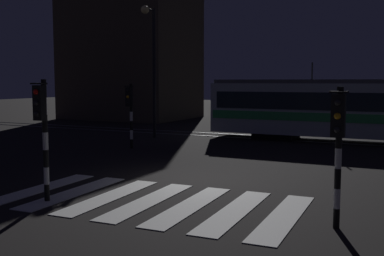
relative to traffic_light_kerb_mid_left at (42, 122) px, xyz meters
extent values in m
plane|color=black|center=(2.40, 4.21, -2.12)|extent=(120.00, 120.00, 0.00)
cube|color=#59595E|center=(2.40, 15.45, -2.10)|extent=(80.00, 0.12, 0.03)
cube|color=#59595E|center=(2.40, 16.88, -2.10)|extent=(80.00, 0.12, 0.03)
cube|color=silver|center=(-1.20, 1.13, -2.11)|extent=(0.86, 4.23, 0.02)
cube|color=silver|center=(0.00, 1.17, -2.11)|extent=(0.86, 4.23, 0.02)
cube|color=silver|center=(1.20, 1.22, -2.11)|extent=(0.86, 4.23, 0.02)
cube|color=silver|center=(2.40, 1.27, -2.11)|extent=(0.86, 4.23, 0.02)
cube|color=silver|center=(3.60, 1.31, -2.11)|extent=(0.86, 4.23, 0.02)
cube|color=silver|center=(4.80, 1.36, -2.11)|extent=(0.86, 4.23, 0.02)
cube|color=silver|center=(6.00, 1.41, -2.11)|extent=(0.86, 4.23, 0.02)
cylinder|color=black|center=(0.00, 0.09, -1.89)|extent=(0.14, 0.14, 0.46)
cylinder|color=white|center=(0.00, 0.09, -1.43)|extent=(0.14, 0.14, 0.46)
cylinder|color=black|center=(0.00, 0.09, -0.97)|extent=(0.14, 0.14, 0.46)
cylinder|color=white|center=(0.00, 0.09, -0.51)|extent=(0.14, 0.14, 0.46)
cylinder|color=black|center=(0.00, 0.09, -0.05)|extent=(0.14, 0.14, 0.46)
cylinder|color=white|center=(0.00, 0.09, 0.40)|extent=(0.14, 0.14, 0.46)
cylinder|color=black|center=(0.00, 0.09, 0.86)|extent=(0.14, 0.14, 0.46)
cube|color=black|center=(0.00, -0.08, 0.49)|extent=(0.28, 0.20, 0.90)
sphere|color=red|center=(0.00, -0.19, 0.77)|extent=(0.14, 0.14, 0.14)
sphere|color=black|center=(0.00, -0.19, 0.49)|extent=(0.14, 0.14, 0.14)
sphere|color=black|center=(0.00, -0.19, 0.21)|extent=(0.14, 0.14, 0.14)
cube|color=black|center=(0.00, -0.08, 0.98)|extent=(0.36, 0.24, 0.04)
cylinder|color=black|center=(-3.49, 9.39, -1.90)|extent=(0.14, 0.14, 0.43)
cylinder|color=white|center=(-3.49, 9.39, -1.46)|extent=(0.14, 0.14, 0.43)
cylinder|color=black|center=(-3.49, 9.39, -1.03)|extent=(0.14, 0.14, 0.43)
cylinder|color=white|center=(-3.49, 9.39, -0.60)|extent=(0.14, 0.14, 0.43)
cylinder|color=black|center=(-3.49, 9.39, -0.16)|extent=(0.14, 0.14, 0.43)
cylinder|color=white|center=(-3.49, 9.39, 0.27)|extent=(0.14, 0.14, 0.43)
cylinder|color=black|center=(-3.49, 9.39, 0.71)|extent=(0.14, 0.14, 0.43)
cube|color=black|center=(-3.49, 9.22, 0.32)|extent=(0.28, 0.20, 0.90)
sphere|color=black|center=(-3.49, 9.11, 0.60)|extent=(0.14, 0.14, 0.14)
sphere|color=orange|center=(-3.49, 9.11, 0.32)|extent=(0.14, 0.14, 0.14)
sphere|color=black|center=(-3.49, 9.11, 0.04)|extent=(0.14, 0.14, 0.14)
cube|color=black|center=(-3.49, 9.22, 0.81)|extent=(0.36, 0.24, 0.04)
cylinder|color=black|center=(7.23, 1.10, -1.90)|extent=(0.14, 0.14, 0.43)
cylinder|color=white|center=(7.23, 1.10, -1.46)|extent=(0.14, 0.14, 0.43)
cylinder|color=black|center=(7.23, 1.10, -1.03)|extent=(0.14, 0.14, 0.43)
cylinder|color=white|center=(7.23, 1.10, -0.59)|extent=(0.14, 0.14, 0.43)
cylinder|color=black|center=(7.23, 1.10, -0.16)|extent=(0.14, 0.14, 0.43)
cylinder|color=white|center=(7.23, 1.10, 0.27)|extent=(0.14, 0.14, 0.43)
cylinder|color=black|center=(7.23, 1.10, 0.71)|extent=(0.14, 0.14, 0.43)
cube|color=black|center=(7.23, 0.93, 0.33)|extent=(0.28, 0.20, 0.90)
sphere|color=black|center=(7.23, 0.82, 0.61)|extent=(0.14, 0.14, 0.14)
sphere|color=orange|center=(7.23, 0.82, 0.33)|extent=(0.14, 0.14, 0.14)
sphere|color=black|center=(7.23, 0.82, 0.05)|extent=(0.14, 0.14, 0.14)
cube|color=black|center=(7.23, 0.93, 0.82)|extent=(0.36, 0.24, 0.04)
cylinder|color=black|center=(-4.69, 13.56, 1.45)|extent=(0.18, 0.18, 7.13)
cylinder|color=black|center=(-4.69, 13.11, 4.91)|extent=(0.10, 0.90, 0.10)
sphere|color=#F9E08C|center=(-4.69, 12.66, 4.83)|extent=(0.44, 0.44, 0.44)
cube|color=#B2BCC1|center=(5.73, 16.16, -0.42)|extent=(15.18, 2.50, 2.70)
cube|color=green|center=(5.73, 14.89, -0.77)|extent=(14.87, 0.04, 0.44)
cube|color=green|center=(5.73, 17.43, -0.77)|extent=(14.87, 0.04, 0.44)
cube|color=black|center=(5.73, 14.90, 0.03)|extent=(14.42, 0.03, 0.90)
cube|color=#4C4C51|center=(5.73, 16.16, 1.03)|extent=(14.87, 2.30, 0.20)
cylinder|color=#262628|center=(3.45, 16.16, 1.53)|extent=(0.08, 0.08, 1.00)
cube|color=black|center=(1.55, 16.16, -1.94)|extent=(2.20, 2.00, 0.35)
cube|color=#42382D|center=(-13.85, 25.20, 4.06)|extent=(10.01, 8.00, 12.35)
camera|label=1|loc=(8.80, -9.16, 1.04)|focal=44.15mm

